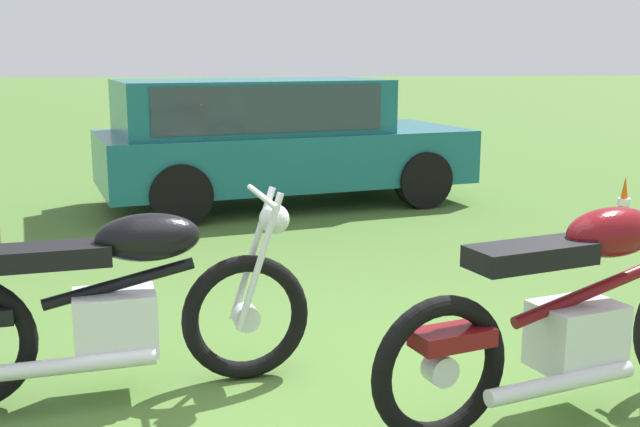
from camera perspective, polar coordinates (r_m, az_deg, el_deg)
name	(u,v)px	position (r m, az deg, el deg)	size (l,w,h in m)	color
ground_plane	(336,411)	(3.87, 1.15, -14.37)	(120.00, 120.00, 0.00)	#476B2D
motorcycle_black	(115,304)	(4.02, -14.86, -6.45)	(2.03, 0.76, 1.02)	black
motorcycle_maroon	(579,313)	(3.91, 18.54, -6.94)	(2.10, 0.94, 1.02)	black
car_teal	(267,132)	(8.89, -3.90, 5.99)	(4.46, 2.75, 1.43)	#19606B
traffic_cone	(623,207)	(8.05, 21.45, 0.46)	(0.25, 0.25, 0.55)	#EA590F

